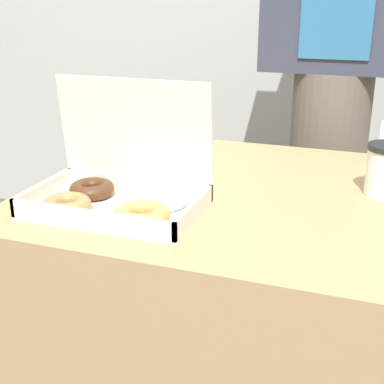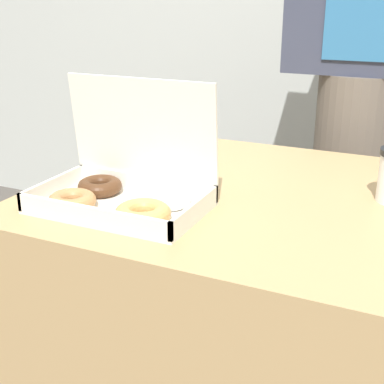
{
  "view_description": "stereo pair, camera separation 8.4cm",
  "coord_description": "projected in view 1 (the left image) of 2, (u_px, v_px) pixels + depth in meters",
  "views": [
    {
      "loc": [
        0.25,
        -1.11,
        1.15
      ],
      "look_at": [
        -0.07,
        -0.23,
        0.81
      ],
      "focal_mm": 50.0,
      "sensor_mm": 36.0,
      "label": 1
    },
    {
      "loc": [
        0.32,
        -1.08,
        1.15
      ],
      "look_at": [
        -0.07,
        -0.23,
        0.81
      ],
      "focal_mm": 50.0,
      "sensor_mm": 36.0,
      "label": 2
    }
  ],
  "objects": [
    {
      "name": "table",
      "position": [
        249.0,
        329.0,
        1.33
      ],
      "size": [
        0.98,
        0.8,
        0.74
      ],
      "color": "tan",
      "rests_on": "ground_plane"
    },
    {
      "name": "person_customer",
      "position": [
        336.0,
        62.0,
        1.69
      ],
      "size": [
        0.46,
        0.25,
        1.76
      ],
      "color": "#665B51",
      "rests_on": "ground_plane"
    },
    {
      "name": "donut_box",
      "position": [
        120.0,
        190.0,
        1.08
      ],
      "size": [
        0.34,
        0.24,
        0.26
      ],
      "color": "white",
      "rests_on": "table"
    }
  ]
}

